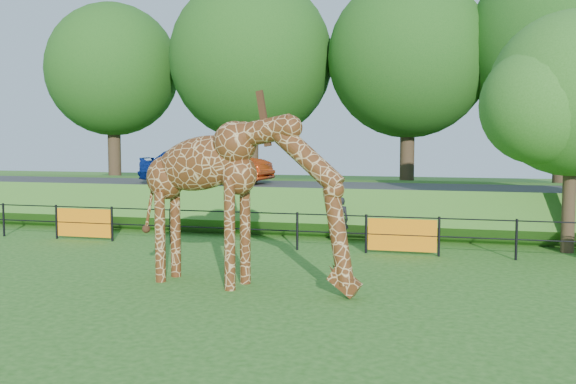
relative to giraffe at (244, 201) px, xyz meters
name	(u,v)px	position (x,y,z in m)	size (l,w,h in m)	color
ground	(182,329)	(-0.04, -3.15, -1.87)	(90.00, 90.00, 0.00)	#265C17
giraffe	(244,201)	(0.00, 0.00, 0.00)	(5.25, 0.96, 3.75)	#532A11
perimeter_fence	(297,231)	(-0.04, 4.85, -1.32)	(28.07, 0.10, 1.10)	black
embankment	(343,203)	(-0.04, 12.35, -1.22)	(40.00, 9.00, 1.30)	#265C17
road	(336,188)	(-0.04, 10.85, -0.51)	(40.00, 5.00, 0.12)	#2A2A2C
car_blue	(195,165)	(-5.75, 10.75, 0.28)	(1.75, 4.34, 1.48)	#123096
car_red	(216,165)	(-5.04, 11.21, 0.29)	(1.59, 4.55, 1.50)	#AC310C
visitor	(340,220)	(0.94, 6.36, -1.16)	(0.52, 0.34, 1.44)	black
tree_east	(576,100)	(7.55, 6.48, 2.41)	(5.40, 4.71, 6.76)	#372819
bg_tree_line	(406,56)	(1.85, 18.85, 5.32)	(37.30, 8.80, 11.82)	#372819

